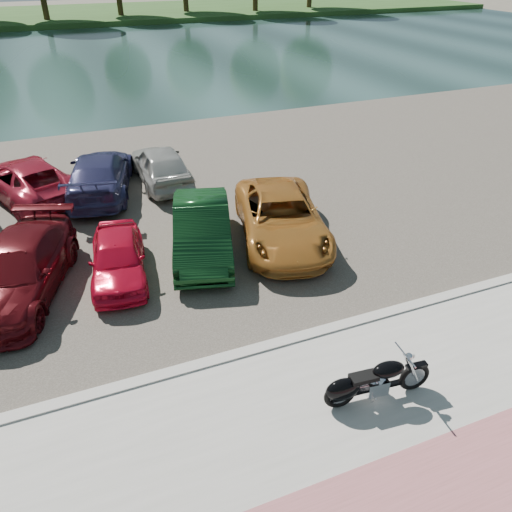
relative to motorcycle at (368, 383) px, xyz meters
The scene contains 15 objects.
ground 0.64m from the motorcycle, 135.04° to the left, with size 200.00×200.00×0.00m, color #595447.
promenade 0.96m from the motorcycle, 105.13° to the right, with size 60.00×6.00×0.10m, color #A09E96.
pink_path 2.34m from the motorcycle, 95.32° to the right, with size 60.00×2.00×0.01m, color #925252.
kerb 2.28m from the motorcycle, 95.50° to the left, with size 60.00×0.30×0.14m, color #A09E96.
parking_lot 11.23m from the motorcycle, 91.09° to the left, with size 60.00×18.00×0.04m, color #3D3731.
river 40.22m from the motorcycle, 90.30° to the left, with size 120.00×40.00×0.00m, color #1B322D.
far_bank 72.21m from the motorcycle, 90.17° to the left, with size 120.00×24.00×0.60m, color #244418.
motorcycle is the anchor object (origin of this frame).
car_3 9.22m from the motorcycle, 133.80° to the left, with size 2.06×5.08×1.47m, color #4E0B10.
car_4 7.55m from the motorcycle, 120.90° to the left, with size 1.46×3.63×1.24m, color red.
car_5 7.03m from the motorcycle, 100.93° to the left, with size 1.62×4.65×1.53m, color #0E3415.
car_6 6.82m from the motorcycle, 80.15° to the left, with size 2.48×5.39×1.50m, color #B6722A.
car_10 14.31m from the motorcycle, 115.10° to the left, with size 2.38×5.17×1.44m, color maroon.
car_11 12.94m from the motorcycle, 106.18° to the left, with size 2.14×5.26×1.53m, color navy.
car_12 12.61m from the motorcycle, 95.86° to the left, with size 1.76×4.37×1.49m, color #AAAAA5.
Camera 1 is at (-4.51, -5.93, 7.89)m, focal length 35.00 mm.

